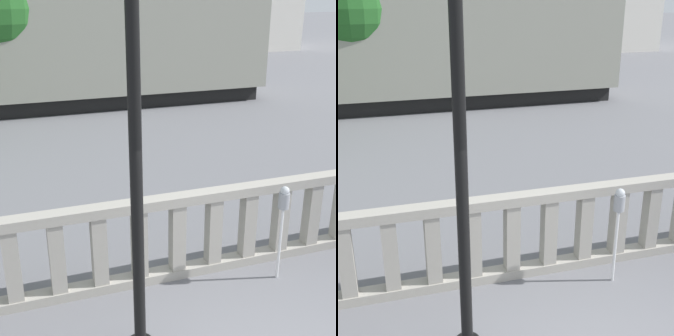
{
  "view_description": "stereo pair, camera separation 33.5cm",
  "coord_description": "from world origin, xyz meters",
  "views": [
    {
      "loc": [
        -2.35,
        -2.85,
        3.93
      ],
      "look_at": [
        -0.07,
        3.67,
        1.31
      ],
      "focal_mm": 50.0,
      "sensor_mm": 36.0,
      "label": 1
    },
    {
      "loc": [
        -2.03,
        -2.95,
        3.93
      ],
      "look_at": [
        -0.07,
        3.67,
        1.31
      ],
      "focal_mm": 50.0,
      "sensor_mm": 36.0,
      "label": 2
    }
  ],
  "objects": [
    {
      "name": "balustrade",
      "position": [
        0.0,
        2.67,
        0.65
      ],
      "size": [
        16.97,
        0.24,
        1.3
      ],
      "color": "#9E998E",
      "rests_on": "ground"
    },
    {
      "name": "lamppost",
      "position": [
        -1.23,
        1.3,
        3.3
      ],
      "size": [
        0.33,
        0.33,
        5.92
      ],
      "color": "black",
      "rests_on": "ground"
    },
    {
      "name": "parking_meter",
      "position": [
        1.09,
        2.15,
        1.14
      ],
      "size": [
        0.15,
        0.15,
        1.44
      ],
      "color": "silver",
      "rests_on": "ground"
    }
  ]
}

